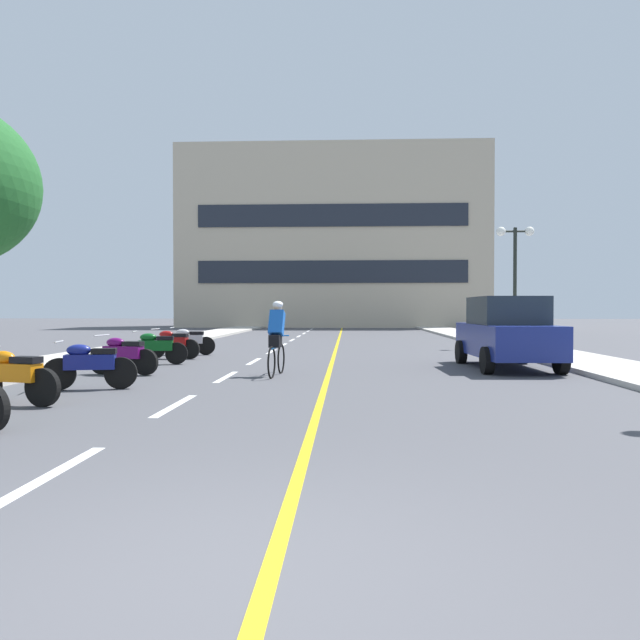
# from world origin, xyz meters

# --- Properties ---
(ground_plane) EXTENTS (140.00, 140.00, 0.00)m
(ground_plane) POSITION_xyz_m (0.00, 21.00, 0.00)
(ground_plane) COLOR #47474C
(curb_left) EXTENTS (2.40, 72.00, 0.12)m
(curb_left) POSITION_xyz_m (-7.20, 24.00, 0.06)
(curb_left) COLOR #B7B2A8
(curb_left) RESTS_ON ground
(curb_right) EXTENTS (2.40, 72.00, 0.12)m
(curb_right) POSITION_xyz_m (7.20, 24.00, 0.06)
(curb_right) COLOR #B7B2A8
(curb_right) RESTS_ON ground
(lane_dash_0) EXTENTS (0.14, 2.20, 0.01)m
(lane_dash_0) POSITION_xyz_m (-2.00, 2.00, 0.00)
(lane_dash_0) COLOR silver
(lane_dash_0) RESTS_ON ground
(lane_dash_1) EXTENTS (0.14, 2.20, 0.01)m
(lane_dash_1) POSITION_xyz_m (-2.00, 6.00, 0.00)
(lane_dash_1) COLOR silver
(lane_dash_1) RESTS_ON ground
(lane_dash_2) EXTENTS (0.14, 2.20, 0.01)m
(lane_dash_2) POSITION_xyz_m (-2.00, 10.00, 0.00)
(lane_dash_2) COLOR silver
(lane_dash_2) RESTS_ON ground
(lane_dash_3) EXTENTS (0.14, 2.20, 0.01)m
(lane_dash_3) POSITION_xyz_m (-2.00, 14.00, 0.00)
(lane_dash_3) COLOR silver
(lane_dash_3) RESTS_ON ground
(lane_dash_4) EXTENTS (0.14, 2.20, 0.01)m
(lane_dash_4) POSITION_xyz_m (-2.00, 18.00, 0.00)
(lane_dash_4) COLOR silver
(lane_dash_4) RESTS_ON ground
(lane_dash_5) EXTENTS (0.14, 2.20, 0.01)m
(lane_dash_5) POSITION_xyz_m (-2.00, 22.00, 0.00)
(lane_dash_5) COLOR silver
(lane_dash_5) RESTS_ON ground
(lane_dash_6) EXTENTS (0.14, 2.20, 0.01)m
(lane_dash_6) POSITION_xyz_m (-2.00, 26.00, 0.00)
(lane_dash_6) COLOR silver
(lane_dash_6) RESTS_ON ground
(lane_dash_7) EXTENTS (0.14, 2.20, 0.01)m
(lane_dash_7) POSITION_xyz_m (-2.00, 30.00, 0.00)
(lane_dash_7) COLOR silver
(lane_dash_7) RESTS_ON ground
(lane_dash_8) EXTENTS (0.14, 2.20, 0.01)m
(lane_dash_8) POSITION_xyz_m (-2.00, 34.00, 0.00)
(lane_dash_8) COLOR silver
(lane_dash_8) RESTS_ON ground
(lane_dash_9) EXTENTS (0.14, 2.20, 0.01)m
(lane_dash_9) POSITION_xyz_m (-2.00, 38.00, 0.00)
(lane_dash_9) COLOR silver
(lane_dash_9) RESTS_ON ground
(lane_dash_10) EXTENTS (0.14, 2.20, 0.01)m
(lane_dash_10) POSITION_xyz_m (-2.00, 42.00, 0.00)
(lane_dash_10) COLOR silver
(lane_dash_10) RESTS_ON ground
(lane_dash_11) EXTENTS (0.14, 2.20, 0.01)m
(lane_dash_11) POSITION_xyz_m (-2.00, 46.00, 0.00)
(lane_dash_11) COLOR silver
(lane_dash_11) RESTS_ON ground
(centre_line_yellow) EXTENTS (0.12, 66.00, 0.01)m
(centre_line_yellow) POSITION_xyz_m (0.25, 24.00, 0.00)
(centre_line_yellow) COLOR gold
(centre_line_yellow) RESTS_ON ground
(office_building) EXTENTS (25.50, 7.22, 14.89)m
(office_building) POSITION_xyz_m (-0.57, 48.55, 7.44)
(office_building) COLOR #BCAD93
(office_building) RESTS_ON ground
(street_lamp_mid) EXTENTS (1.46, 0.36, 4.60)m
(street_lamp_mid) POSITION_xyz_m (7.24, 20.81, 3.54)
(street_lamp_mid) COLOR black
(street_lamp_mid) RESTS_ON curb_right
(parked_car_near) EXTENTS (2.02, 4.25, 1.82)m
(parked_car_near) POSITION_xyz_m (4.72, 12.27, 0.92)
(parked_car_near) COLOR black
(parked_car_near) RESTS_ON ground
(motorcycle_2) EXTENTS (1.68, 0.67, 0.92)m
(motorcycle_2) POSITION_xyz_m (-4.54, 5.91, 0.47)
(motorcycle_2) COLOR black
(motorcycle_2) RESTS_ON ground
(motorcycle_3) EXTENTS (1.68, 0.65, 0.92)m
(motorcycle_3) POSITION_xyz_m (-4.13, 7.78, 0.47)
(motorcycle_3) COLOR black
(motorcycle_3) RESTS_ON ground
(motorcycle_4) EXTENTS (1.69, 0.61, 0.92)m
(motorcycle_4) POSITION_xyz_m (-4.45, 10.32, 0.47)
(motorcycle_4) COLOR black
(motorcycle_4) RESTS_ON ground
(motorcycle_5) EXTENTS (1.70, 0.60, 0.92)m
(motorcycle_5) POSITION_xyz_m (-4.52, 12.88, 0.47)
(motorcycle_5) COLOR black
(motorcycle_5) RESTS_ON ground
(motorcycle_6) EXTENTS (1.70, 0.60, 0.92)m
(motorcycle_6) POSITION_xyz_m (-4.60, 14.77, 0.47)
(motorcycle_6) COLOR black
(motorcycle_6) RESTS_ON ground
(motorcycle_7) EXTENTS (1.70, 0.60, 0.92)m
(motorcycle_7) POSITION_xyz_m (-4.51, 16.31, 0.47)
(motorcycle_7) COLOR black
(motorcycle_7) RESTS_ON ground
(cyclist_rider) EXTENTS (0.43, 1.77, 1.71)m
(cyclist_rider) POSITION_xyz_m (-0.91, 10.32, 0.89)
(cyclist_rider) COLOR black
(cyclist_rider) RESTS_ON ground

